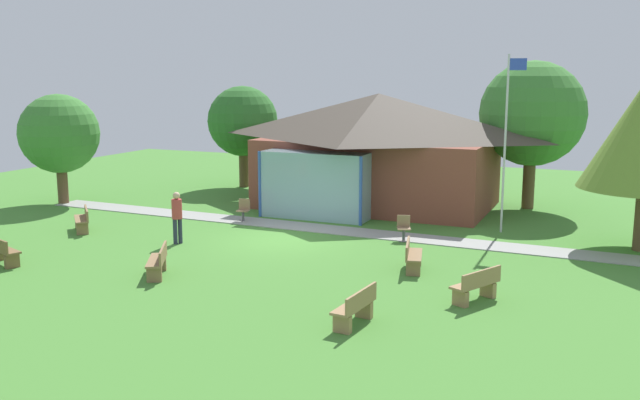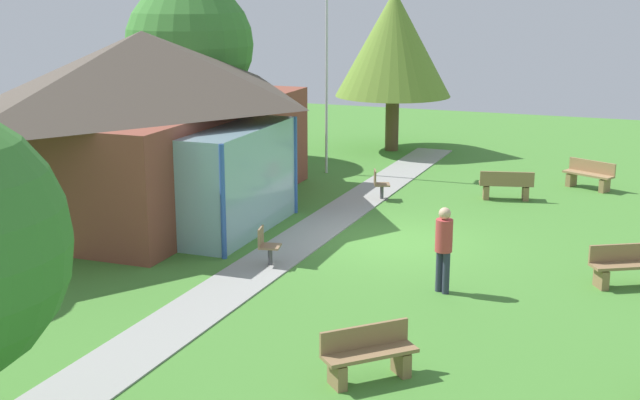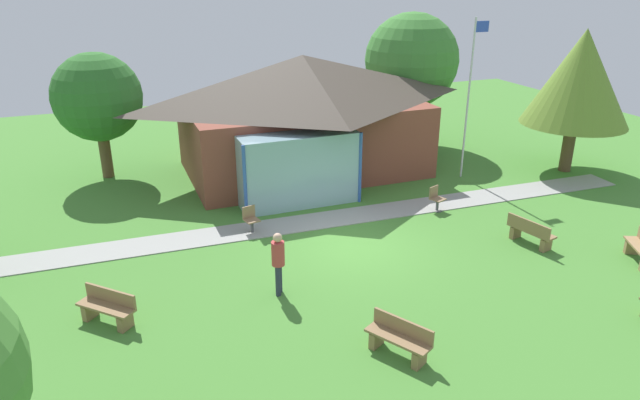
{
  "view_description": "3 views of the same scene",
  "coord_description": "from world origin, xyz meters",
  "px_view_note": "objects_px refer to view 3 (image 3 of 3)",
  "views": [
    {
      "loc": [
        10.28,
        -20.86,
        5.61
      ],
      "look_at": [
        0.53,
        1.93,
        1.09
      ],
      "focal_mm": 39.33,
      "sensor_mm": 36.0,
      "label": 1
    },
    {
      "loc": [
        -18.84,
        -5.21,
        5.93
      ],
      "look_at": [
        -0.46,
        1.67,
        0.98
      ],
      "focal_mm": 47.99,
      "sensor_mm": 36.0,
      "label": 2
    },
    {
      "loc": [
        -6.7,
        -14.38,
        7.93
      ],
      "look_at": [
        -0.52,
        1.56,
        0.98
      ],
      "focal_mm": 32.22,
      "sensor_mm": 36.0,
      "label": 3
    }
  ],
  "objects_px": {
    "bench_front_center": "(399,339)",
    "visitor_strolling_lawn": "(278,259)",
    "pavilion": "(303,113)",
    "flagpole": "(469,93)",
    "tree_east_hedge": "(580,78)",
    "bench_mid_right": "(530,232)",
    "patio_chair_west": "(251,220)",
    "tree_behind_pavilion_left": "(97,98)",
    "tree_behind_pavilion_right": "(412,61)",
    "bench_mid_left": "(108,308)",
    "patio_chair_lawn_spare": "(436,199)"
  },
  "relations": [
    {
      "from": "bench_front_center",
      "to": "patio_chair_west",
      "type": "distance_m",
      "value": 7.45
    },
    {
      "from": "tree_east_hedge",
      "to": "bench_front_center",
      "type": "bearing_deg",
      "value": -145.82
    },
    {
      "from": "tree_behind_pavilion_right",
      "to": "tree_behind_pavilion_left",
      "type": "relative_size",
      "value": 1.23
    },
    {
      "from": "visitor_strolling_lawn",
      "to": "tree_behind_pavilion_left",
      "type": "bearing_deg",
      "value": 47.82
    },
    {
      "from": "patio_chair_west",
      "to": "tree_east_hedge",
      "type": "xyz_separation_m",
      "value": [
        13.85,
        1.14,
        3.45
      ]
    },
    {
      "from": "bench_mid_right",
      "to": "tree_behind_pavilion_left",
      "type": "distance_m",
      "value": 16.57
    },
    {
      "from": "flagpole",
      "to": "tree_east_hedge",
      "type": "distance_m",
      "value": 4.6
    },
    {
      "from": "visitor_strolling_lawn",
      "to": "tree_east_hedge",
      "type": "xyz_separation_m",
      "value": [
        14.14,
        5.06,
        2.85
      ]
    },
    {
      "from": "flagpole",
      "to": "bench_mid_right",
      "type": "height_order",
      "value": "flagpole"
    },
    {
      "from": "patio_chair_west",
      "to": "tree_behind_pavilion_left",
      "type": "relative_size",
      "value": 0.17
    },
    {
      "from": "flagpole",
      "to": "tree_behind_pavilion_left",
      "type": "height_order",
      "value": "flagpole"
    },
    {
      "from": "bench_mid_right",
      "to": "tree_behind_pavilion_left",
      "type": "bearing_deg",
      "value": -147.25
    },
    {
      "from": "patio_chair_lawn_spare",
      "to": "patio_chair_west",
      "type": "relative_size",
      "value": 1.0
    },
    {
      "from": "pavilion",
      "to": "tree_behind_pavilion_left",
      "type": "height_order",
      "value": "tree_behind_pavilion_left"
    },
    {
      "from": "bench_front_center",
      "to": "visitor_strolling_lawn",
      "type": "height_order",
      "value": "visitor_strolling_lawn"
    },
    {
      "from": "tree_behind_pavilion_right",
      "to": "tree_behind_pavilion_left",
      "type": "height_order",
      "value": "tree_behind_pavilion_right"
    },
    {
      "from": "bench_mid_left",
      "to": "tree_behind_pavilion_right",
      "type": "relative_size",
      "value": 0.23
    },
    {
      "from": "tree_behind_pavilion_left",
      "to": "patio_chair_lawn_spare",
      "type": "bearing_deg",
      "value": -36.71
    },
    {
      "from": "patio_chair_lawn_spare",
      "to": "tree_east_hedge",
      "type": "relative_size",
      "value": 0.15
    },
    {
      "from": "tree_east_hedge",
      "to": "visitor_strolling_lawn",
      "type": "bearing_deg",
      "value": -160.3
    },
    {
      "from": "pavilion",
      "to": "visitor_strolling_lawn",
      "type": "relative_size",
      "value": 5.95
    },
    {
      "from": "flagpole",
      "to": "bench_mid_right",
      "type": "relative_size",
      "value": 4.0
    },
    {
      "from": "pavilion",
      "to": "flagpole",
      "type": "relative_size",
      "value": 1.66
    },
    {
      "from": "tree_behind_pavilion_left",
      "to": "bench_mid_left",
      "type": "bearing_deg",
      "value": -92.19
    },
    {
      "from": "pavilion",
      "to": "tree_behind_pavilion_left",
      "type": "bearing_deg",
      "value": 163.4
    },
    {
      "from": "pavilion",
      "to": "bench_mid_right",
      "type": "xyz_separation_m",
      "value": [
        4.18,
        -8.97,
        -2.07
      ]
    },
    {
      "from": "tree_behind_pavilion_right",
      "to": "visitor_strolling_lawn",
      "type": "bearing_deg",
      "value": -132.08
    },
    {
      "from": "bench_mid_right",
      "to": "tree_behind_pavilion_left",
      "type": "height_order",
      "value": "tree_behind_pavilion_left"
    },
    {
      "from": "bench_mid_left",
      "to": "tree_behind_pavilion_left",
      "type": "height_order",
      "value": "tree_behind_pavilion_left"
    },
    {
      "from": "bench_mid_right",
      "to": "visitor_strolling_lawn",
      "type": "relative_size",
      "value": 0.9
    },
    {
      "from": "pavilion",
      "to": "flagpole",
      "type": "bearing_deg",
      "value": -27.14
    },
    {
      "from": "patio_chair_west",
      "to": "tree_east_hedge",
      "type": "relative_size",
      "value": 0.15
    },
    {
      "from": "pavilion",
      "to": "tree_east_hedge",
      "type": "xyz_separation_m",
      "value": [
        10.28,
        -3.87,
        1.4
      ]
    },
    {
      "from": "bench_front_center",
      "to": "tree_east_hedge",
      "type": "bearing_deg",
      "value": -85.23
    },
    {
      "from": "flagpole",
      "to": "tree_behind_pavilion_left",
      "type": "bearing_deg",
      "value": 158.67
    },
    {
      "from": "patio_chair_west",
      "to": "tree_behind_pavilion_right",
      "type": "xyz_separation_m",
      "value": [
        9.64,
        7.08,
        3.52
      ]
    },
    {
      "from": "pavilion",
      "to": "tree_east_hedge",
      "type": "bearing_deg",
      "value": -20.66
    },
    {
      "from": "patio_chair_lawn_spare",
      "to": "bench_front_center",
      "type": "bearing_deg",
      "value": 32.11
    },
    {
      "from": "tree_east_hedge",
      "to": "tree_behind_pavilion_left",
      "type": "relative_size",
      "value": 1.16
    },
    {
      "from": "flagpole",
      "to": "patio_chair_lawn_spare",
      "type": "xyz_separation_m",
      "value": [
        -2.86,
        -2.64,
        -3.0
      ]
    },
    {
      "from": "bench_mid_left",
      "to": "bench_mid_right",
      "type": "relative_size",
      "value": 0.88
    },
    {
      "from": "bench_mid_left",
      "to": "patio_chair_lawn_spare",
      "type": "distance_m",
      "value": 11.43
    },
    {
      "from": "bench_mid_right",
      "to": "patio_chair_west",
      "type": "relative_size",
      "value": 1.82
    },
    {
      "from": "bench_mid_right",
      "to": "visitor_strolling_lawn",
      "type": "xyz_separation_m",
      "value": [
        -8.05,
        0.03,
        0.62
      ]
    },
    {
      "from": "patio_chair_west",
      "to": "tree_behind_pavilion_right",
      "type": "bearing_deg",
      "value": -155.81
    },
    {
      "from": "tree_behind_pavilion_left",
      "to": "pavilion",
      "type": "bearing_deg",
      "value": -16.6
    },
    {
      "from": "pavilion",
      "to": "patio_chair_west",
      "type": "height_order",
      "value": "pavilion"
    },
    {
      "from": "flagpole",
      "to": "tree_east_hedge",
      "type": "xyz_separation_m",
      "value": [
        4.49,
        -0.91,
        0.45
      ]
    },
    {
      "from": "patio_chair_west",
      "to": "tree_behind_pavilion_left",
      "type": "xyz_separation_m",
      "value": [
        -4.07,
        7.3,
        2.83
      ]
    },
    {
      "from": "tree_behind_pavilion_right",
      "to": "tree_behind_pavilion_left",
      "type": "xyz_separation_m",
      "value": [
        -13.71,
        0.22,
        -0.69
      ]
    }
  ]
}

